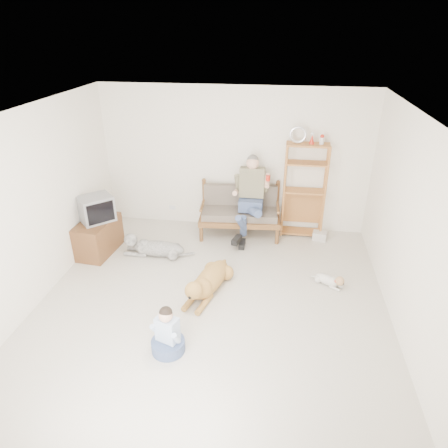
% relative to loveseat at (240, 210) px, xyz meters
% --- Properties ---
extents(floor, '(5.50, 5.50, 0.00)m').
position_rel_loveseat_xyz_m(floor, '(-0.17, -2.40, -0.49)').
color(floor, beige).
rests_on(floor, ground).
extents(ceiling, '(5.50, 5.50, 0.00)m').
position_rel_loveseat_xyz_m(ceiling, '(-0.17, -2.40, 2.21)').
color(ceiling, white).
rests_on(ceiling, ground).
extents(wall_back, '(5.00, 0.00, 5.00)m').
position_rel_loveseat_xyz_m(wall_back, '(-0.17, 0.35, 0.86)').
color(wall_back, white).
rests_on(wall_back, ground).
extents(wall_front, '(5.00, 0.00, 5.00)m').
position_rel_loveseat_xyz_m(wall_front, '(-0.17, -5.15, 0.86)').
color(wall_front, white).
rests_on(wall_front, ground).
extents(wall_left, '(0.00, 5.50, 5.50)m').
position_rel_loveseat_xyz_m(wall_left, '(-2.67, -2.40, 0.86)').
color(wall_left, white).
rests_on(wall_left, ground).
extents(wall_right, '(0.00, 5.50, 5.50)m').
position_rel_loveseat_xyz_m(wall_right, '(2.33, -2.40, 0.86)').
color(wall_right, white).
rests_on(wall_right, ground).
extents(loveseat, '(1.55, 0.81, 0.95)m').
position_rel_loveseat_xyz_m(loveseat, '(0.00, 0.00, 0.00)').
color(loveseat, brown).
rests_on(loveseat, ground).
extents(man, '(0.60, 0.85, 1.38)m').
position_rel_loveseat_xyz_m(man, '(0.18, -0.22, 0.24)').
color(man, '#465581').
rests_on(man, loveseat).
extents(etagere, '(0.79, 0.34, 2.07)m').
position_rel_loveseat_xyz_m(etagere, '(1.16, 0.15, 0.42)').
color(etagere, '#B97A3A').
rests_on(etagere, ground).
extents(book_stack, '(0.27, 0.22, 0.16)m').
position_rel_loveseat_xyz_m(book_stack, '(1.51, -0.05, -0.41)').
color(book_stack, silver).
rests_on(book_stack, ground).
extents(tv_stand, '(0.59, 0.95, 0.60)m').
position_rel_loveseat_xyz_m(tv_stand, '(-2.39, -1.04, -0.19)').
color(tv_stand, brown).
rests_on(tv_stand, ground).
extents(crt_tv, '(0.68, 0.67, 0.44)m').
position_rel_loveseat_xyz_m(crt_tv, '(-2.36, -1.01, 0.34)').
color(crt_tv, slate).
rests_on(crt_tv, tv_stand).
extents(wall_outlet, '(0.12, 0.02, 0.08)m').
position_rel_loveseat_xyz_m(wall_outlet, '(-1.42, 0.33, -0.19)').
color(wall_outlet, silver).
rests_on(wall_outlet, ground).
extents(golden_retriever, '(0.62, 1.45, 0.45)m').
position_rel_loveseat_xyz_m(golden_retriever, '(-0.28, -1.95, -0.30)').
color(golden_retriever, '#A67139').
rests_on(golden_retriever, ground).
extents(shaggy_dog, '(1.31, 0.31, 0.39)m').
position_rel_loveseat_xyz_m(shaggy_dog, '(-1.42, -1.03, -0.33)').
color(shaggy_dog, beige).
rests_on(shaggy_dog, ground).
extents(terrier, '(0.51, 0.39, 0.22)m').
position_rel_loveseat_xyz_m(terrier, '(1.58, -1.52, -0.39)').
color(terrier, silver).
rests_on(terrier, ground).
extents(child, '(0.42, 0.42, 0.66)m').
position_rel_loveseat_xyz_m(child, '(-0.55, -3.20, -0.25)').
color(child, '#465581').
rests_on(child, ground).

